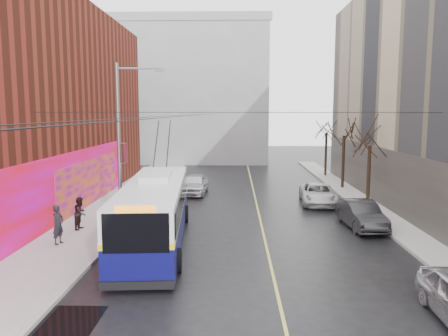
# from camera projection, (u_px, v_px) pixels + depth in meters

# --- Properties ---
(ground) EXTENTS (140.00, 140.00, 0.00)m
(ground) POSITION_uv_depth(u_px,v_px,m) (235.00, 312.00, 14.06)
(ground) COLOR black
(ground) RESTS_ON ground
(sidewalk_left) EXTENTS (4.00, 60.00, 0.15)m
(sidewalk_left) POSITION_uv_depth(u_px,v_px,m) (102.00, 219.00, 26.15)
(sidewalk_left) COLOR gray
(sidewalk_left) RESTS_ON ground
(sidewalk_right) EXTENTS (2.00, 60.00, 0.15)m
(sidewalk_right) POSITION_uv_depth(u_px,v_px,m) (388.00, 220.00, 25.72)
(sidewalk_right) COLOR gray
(sidewalk_right) RESTS_ON ground
(lane_line) EXTENTS (0.12, 50.00, 0.01)m
(lane_line) POSITION_uv_depth(u_px,v_px,m) (259.00, 213.00, 27.90)
(lane_line) COLOR #BFB74C
(lane_line) RESTS_ON ground
(building_far) EXTENTS (20.50, 12.10, 18.00)m
(building_far) POSITION_uv_depth(u_px,v_px,m) (190.00, 92.00, 57.67)
(building_far) COLOR gray
(building_far) RESTS_ON ground
(streetlight_pole) EXTENTS (2.65, 0.60, 9.00)m
(streetlight_pole) POSITION_uv_depth(u_px,v_px,m) (122.00, 141.00, 23.51)
(streetlight_pole) COLOR slate
(streetlight_pole) RESTS_ON ground
(catenary_wires) EXTENTS (18.00, 60.00, 0.22)m
(catenary_wires) POSITION_uv_depth(u_px,v_px,m) (196.00, 115.00, 27.97)
(catenary_wires) COLOR black
(tree_near) EXTENTS (3.20, 3.20, 6.40)m
(tree_near) POSITION_uv_depth(u_px,v_px,m) (370.00, 134.00, 29.06)
(tree_near) COLOR black
(tree_near) RESTS_ON ground
(tree_mid) EXTENTS (3.20, 3.20, 6.68)m
(tree_mid) POSITION_uv_depth(u_px,v_px,m) (344.00, 126.00, 35.96)
(tree_mid) COLOR black
(tree_mid) RESTS_ON ground
(tree_far) EXTENTS (3.20, 3.20, 6.57)m
(tree_far) POSITION_uv_depth(u_px,v_px,m) (327.00, 125.00, 42.92)
(tree_far) COLOR black
(tree_far) RESTS_ON ground
(puddle) EXTENTS (2.58, 2.75, 0.01)m
(puddle) POSITION_uv_depth(u_px,v_px,m) (53.00, 326.00, 13.17)
(puddle) COLOR black
(puddle) RESTS_ON ground
(pigeons_flying) EXTENTS (2.75, 3.52, 1.96)m
(pigeons_flying) POSITION_uv_depth(u_px,v_px,m) (197.00, 97.00, 22.94)
(pigeons_flying) COLOR slate
(trolleybus) EXTENTS (3.61, 12.60, 5.91)m
(trolleybus) POSITION_uv_depth(u_px,v_px,m) (155.00, 211.00, 21.27)
(trolleybus) COLOR #0A0947
(trolleybus) RESTS_ON ground
(parked_car_b) EXTENTS (1.94, 4.72, 1.52)m
(parked_car_b) POSITION_uv_depth(u_px,v_px,m) (361.00, 214.00, 24.25)
(parked_car_b) COLOR #29292B
(parked_car_b) RESTS_ON ground
(parked_car_c) EXTENTS (2.70, 5.22, 1.41)m
(parked_car_c) POSITION_uv_depth(u_px,v_px,m) (318.00, 194.00, 30.59)
(parked_car_c) COLOR silver
(parked_car_c) RESTS_ON ground
(following_car) EXTENTS (2.13, 4.72, 1.57)m
(following_car) POSITION_uv_depth(u_px,v_px,m) (195.00, 184.00, 34.29)
(following_car) COLOR #B8B9BD
(following_car) RESTS_ON ground
(pedestrian_a) EXTENTS (0.61, 0.78, 1.89)m
(pedestrian_a) POSITION_uv_depth(u_px,v_px,m) (58.00, 225.00, 20.75)
(pedestrian_a) COLOR black
(pedestrian_a) RESTS_ON sidewalk_left
(pedestrian_b) EXTENTS (0.74, 0.91, 1.75)m
(pedestrian_b) POSITION_uv_depth(u_px,v_px,m) (81.00, 213.00, 23.41)
(pedestrian_b) COLOR black
(pedestrian_b) RESTS_ON sidewalk_left
(pedestrian_c) EXTENTS (1.38, 1.21, 1.85)m
(pedestrian_c) POSITION_uv_depth(u_px,v_px,m) (133.00, 197.00, 27.64)
(pedestrian_c) COLOR black
(pedestrian_c) RESTS_ON sidewalk_left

